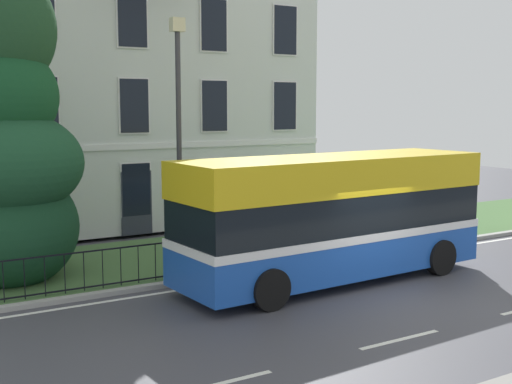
% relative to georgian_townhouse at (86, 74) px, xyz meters
% --- Properties ---
extents(ground_plane, '(60.00, 56.00, 0.18)m').
position_rel_georgian_townhouse_xyz_m(ground_plane, '(2.67, -14.61, -5.84)').
color(ground_plane, '#414148').
extents(georgian_townhouse, '(15.56, 10.64, 11.34)m').
position_rel_georgian_townhouse_xyz_m(georgian_townhouse, '(0.00, 0.00, 0.00)').
color(georgian_townhouse, silver).
rests_on(georgian_townhouse, ground_plane).
extents(iron_verge_railing, '(18.39, 0.04, 0.97)m').
position_rel_georgian_townhouse_xyz_m(iron_verge_railing, '(-0.00, -11.26, -5.20)').
color(iron_verge_railing, black).
rests_on(iron_verge_railing, ground_plane).
extents(evergreen_tree, '(3.75, 3.81, 8.16)m').
position_rel_georgian_townhouse_xyz_m(evergreen_tree, '(-4.93, -9.18, -2.41)').
color(evergreen_tree, '#423328').
rests_on(evergreen_tree, ground_plane).
extents(single_decker_bus, '(8.69, 2.95, 3.25)m').
position_rel_georgian_townhouse_xyz_m(single_decker_bus, '(2.29, -13.24, -4.12)').
color(single_decker_bus, '#1D4FB2').
rests_on(single_decker_bus, ground_plane).
extents(street_lamp_post, '(0.36, 0.24, 6.69)m').
position_rel_georgian_townhouse_xyz_m(street_lamp_post, '(-0.75, -10.42, -1.86)').
color(street_lamp_post, '#333338').
rests_on(street_lamp_post, ground_plane).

